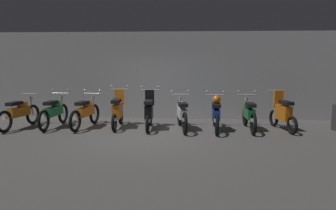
{
  "coord_description": "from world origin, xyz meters",
  "views": [
    {
      "loc": [
        1.22,
        -8.76,
        2.11
      ],
      "look_at": [
        0.58,
        0.78,
        0.75
      ],
      "focal_mm": 34.33,
      "sensor_mm": 36.0,
      "label": 1
    }
  ],
  "objects_px": {
    "motorbike_slot_1": "(54,111)",
    "motorbike_slot_6": "(216,113)",
    "motorbike_slot_0": "(20,112)",
    "motorbike_slot_2": "(86,112)",
    "motorbike_slot_8": "(282,113)",
    "motorbike_slot_3": "(118,111)",
    "motorbike_slot_4": "(149,112)",
    "motorbike_slot_5": "(182,114)",
    "motorbike_slot_7": "(249,114)"
  },
  "relations": [
    {
      "from": "motorbike_slot_1",
      "to": "motorbike_slot_8",
      "type": "distance_m",
      "value": 7.02
    },
    {
      "from": "motorbike_slot_4",
      "to": "motorbike_slot_5",
      "type": "bearing_deg",
      "value": -1.12
    },
    {
      "from": "motorbike_slot_4",
      "to": "motorbike_slot_0",
      "type": "bearing_deg",
      "value": -178.19
    },
    {
      "from": "motorbike_slot_0",
      "to": "motorbike_slot_1",
      "type": "bearing_deg",
      "value": 12.42
    },
    {
      "from": "motorbike_slot_2",
      "to": "motorbike_slot_6",
      "type": "distance_m",
      "value": 4.02
    },
    {
      "from": "motorbike_slot_3",
      "to": "motorbike_slot_2",
      "type": "bearing_deg",
      "value": -175.99
    },
    {
      "from": "motorbike_slot_0",
      "to": "motorbike_slot_2",
      "type": "height_order",
      "value": "motorbike_slot_2"
    },
    {
      "from": "motorbike_slot_5",
      "to": "motorbike_slot_0",
      "type": "bearing_deg",
      "value": -178.77
    },
    {
      "from": "motorbike_slot_3",
      "to": "motorbike_slot_7",
      "type": "relative_size",
      "value": 0.86
    },
    {
      "from": "motorbike_slot_4",
      "to": "motorbike_slot_7",
      "type": "bearing_deg",
      "value": 1.08
    },
    {
      "from": "motorbike_slot_3",
      "to": "motorbike_slot_7",
      "type": "xyz_separation_m",
      "value": [
        4.02,
        -0.1,
        -0.04
      ]
    },
    {
      "from": "motorbike_slot_1",
      "to": "motorbike_slot_7",
      "type": "distance_m",
      "value": 6.02
    },
    {
      "from": "motorbike_slot_0",
      "to": "motorbike_slot_2",
      "type": "relative_size",
      "value": 1.0
    },
    {
      "from": "motorbike_slot_6",
      "to": "motorbike_slot_8",
      "type": "xyz_separation_m",
      "value": [
        2.0,
        0.22,
        -0.0
      ]
    },
    {
      "from": "motorbike_slot_6",
      "to": "motorbike_slot_8",
      "type": "bearing_deg",
      "value": 6.26
    },
    {
      "from": "motorbike_slot_5",
      "to": "motorbike_slot_8",
      "type": "xyz_separation_m",
      "value": [
        3.01,
        0.15,
        0.03
      ]
    },
    {
      "from": "motorbike_slot_4",
      "to": "motorbike_slot_1",
      "type": "bearing_deg",
      "value": 178.22
    },
    {
      "from": "motorbike_slot_2",
      "to": "motorbike_slot_8",
      "type": "bearing_deg",
      "value": 0.41
    },
    {
      "from": "motorbike_slot_6",
      "to": "motorbike_slot_3",
      "type": "bearing_deg",
      "value": 175.33
    },
    {
      "from": "motorbike_slot_0",
      "to": "motorbike_slot_7",
      "type": "xyz_separation_m",
      "value": [
        7.02,
        0.18,
        0.0
      ]
    },
    {
      "from": "motorbike_slot_1",
      "to": "motorbike_slot_8",
      "type": "height_order",
      "value": "motorbike_slot_8"
    },
    {
      "from": "motorbike_slot_0",
      "to": "motorbike_slot_7",
      "type": "distance_m",
      "value": 7.03
    },
    {
      "from": "motorbike_slot_3",
      "to": "motorbike_slot_7",
      "type": "height_order",
      "value": "motorbike_slot_3"
    },
    {
      "from": "motorbike_slot_0",
      "to": "motorbike_slot_3",
      "type": "bearing_deg",
      "value": 5.47
    },
    {
      "from": "motorbike_slot_4",
      "to": "motorbike_slot_6",
      "type": "bearing_deg",
      "value": -2.42
    },
    {
      "from": "motorbike_slot_6",
      "to": "motorbike_slot_1",
      "type": "bearing_deg",
      "value": 177.96
    },
    {
      "from": "motorbike_slot_1",
      "to": "motorbike_slot_7",
      "type": "bearing_deg",
      "value": -0.35
    },
    {
      "from": "motorbike_slot_0",
      "to": "motorbike_slot_8",
      "type": "relative_size",
      "value": 1.16
    },
    {
      "from": "motorbike_slot_0",
      "to": "motorbike_slot_3",
      "type": "relative_size",
      "value": 1.15
    },
    {
      "from": "motorbike_slot_3",
      "to": "motorbike_slot_8",
      "type": "distance_m",
      "value": 5.01
    },
    {
      "from": "motorbike_slot_6",
      "to": "motorbike_slot_7",
      "type": "bearing_deg",
      "value": 8.05
    },
    {
      "from": "motorbike_slot_1",
      "to": "motorbike_slot_6",
      "type": "xyz_separation_m",
      "value": [
        5.02,
        -0.18,
        0.04
      ]
    },
    {
      "from": "motorbike_slot_1",
      "to": "motorbike_slot_7",
      "type": "height_order",
      "value": "same"
    },
    {
      "from": "motorbike_slot_2",
      "to": "motorbike_slot_7",
      "type": "bearing_deg",
      "value": -0.39
    },
    {
      "from": "motorbike_slot_4",
      "to": "motorbike_slot_8",
      "type": "distance_m",
      "value": 4.01
    },
    {
      "from": "motorbike_slot_3",
      "to": "motorbike_slot_8",
      "type": "height_order",
      "value": "motorbike_slot_3"
    },
    {
      "from": "motorbike_slot_1",
      "to": "motorbike_slot_6",
      "type": "height_order",
      "value": "same"
    },
    {
      "from": "motorbike_slot_8",
      "to": "motorbike_slot_6",
      "type": "bearing_deg",
      "value": -173.74
    },
    {
      "from": "motorbike_slot_0",
      "to": "motorbike_slot_5",
      "type": "bearing_deg",
      "value": 1.23
    },
    {
      "from": "motorbike_slot_6",
      "to": "motorbike_slot_8",
      "type": "height_order",
      "value": "motorbike_slot_8"
    },
    {
      "from": "motorbike_slot_0",
      "to": "motorbike_slot_1",
      "type": "relative_size",
      "value": 0.99
    },
    {
      "from": "motorbike_slot_4",
      "to": "motorbike_slot_6",
      "type": "distance_m",
      "value": 2.01
    },
    {
      "from": "motorbike_slot_4",
      "to": "motorbike_slot_6",
      "type": "relative_size",
      "value": 0.86
    },
    {
      "from": "motorbike_slot_0",
      "to": "motorbike_slot_6",
      "type": "height_order",
      "value": "motorbike_slot_6"
    },
    {
      "from": "motorbike_slot_4",
      "to": "motorbike_slot_8",
      "type": "relative_size",
      "value": 1.01
    },
    {
      "from": "motorbike_slot_1",
      "to": "motorbike_slot_5",
      "type": "xyz_separation_m",
      "value": [
        4.01,
        -0.11,
        0.0
      ]
    },
    {
      "from": "motorbike_slot_0",
      "to": "motorbike_slot_5",
      "type": "xyz_separation_m",
      "value": [
        5.01,
        0.11,
        0.0
      ]
    },
    {
      "from": "motorbike_slot_1",
      "to": "motorbike_slot_2",
      "type": "relative_size",
      "value": 1.01
    },
    {
      "from": "motorbike_slot_1",
      "to": "motorbike_slot_0",
      "type": "bearing_deg",
      "value": -167.58
    },
    {
      "from": "motorbike_slot_1",
      "to": "motorbike_slot_6",
      "type": "relative_size",
      "value": 1.0
    }
  ]
}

